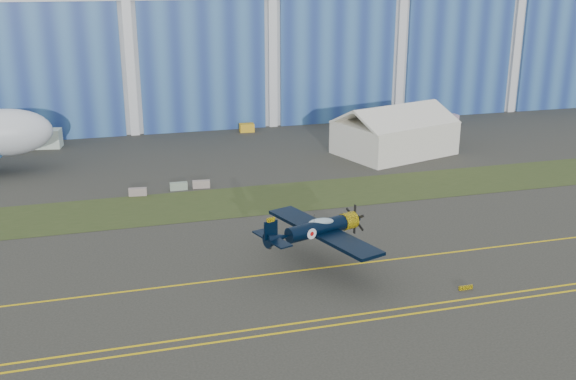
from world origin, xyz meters
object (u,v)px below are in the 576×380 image
object	(u,v)px
warbird	(317,229)
tug	(247,128)
tent	(395,129)
shipping_container	(39,139)

from	to	relation	value
warbird	tug	size ratio (longest dim) A/B	7.11
tent	tug	size ratio (longest dim) A/B	7.75
warbird	tent	world-z (taller)	tent
tent	shipping_container	bearing A→B (deg)	143.26
warbird	tent	distance (m)	39.56
shipping_container	tug	size ratio (longest dim) A/B	2.73
shipping_container	warbird	bearing A→B (deg)	-52.44
shipping_container	tug	distance (m)	30.77
tent	tug	distance (m)	25.05
tent	shipping_container	size ratio (longest dim) A/B	2.84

